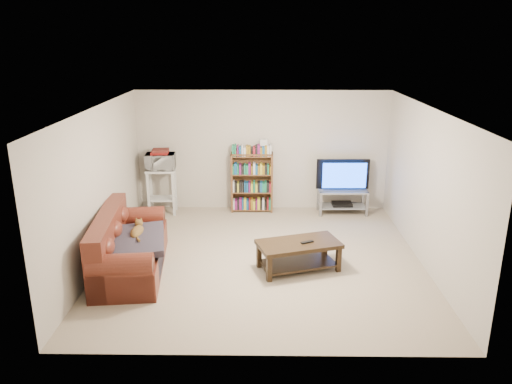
{
  "coord_description": "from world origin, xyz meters",
  "views": [
    {
      "loc": [
        0.0,
        -7.26,
        3.43
      ],
      "look_at": [
        -0.1,
        0.4,
        1.0
      ],
      "focal_mm": 35.0,
      "sensor_mm": 36.0,
      "label": 1
    }
  ],
  "objects_px": {
    "sofa": "(126,250)",
    "bookshelf": "(252,181)",
    "tv_stand": "(342,197)",
    "coffee_table": "(299,250)"
  },
  "relations": [
    {
      "from": "sofa",
      "to": "coffee_table",
      "type": "xyz_separation_m",
      "value": [
        2.61,
        0.05,
        -0.01
      ]
    },
    {
      "from": "tv_stand",
      "to": "bookshelf",
      "type": "height_order",
      "value": "bookshelf"
    },
    {
      "from": "bookshelf",
      "to": "sofa",
      "type": "bearing_deg",
      "value": -124.79
    },
    {
      "from": "coffee_table",
      "to": "bookshelf",
      "type": "bearing_deg",
      "value": 88.29
    },
    {
      "from": "sofa",
      "to": "tv_stand",
      "type": "distance_m",
      "value": 4.47
    },
    {
      "from": "sofa",
      "to": "tv_stand",
      "type": "bearing_deg",
      "value": 28.83
    },
    {
      "from": "tv_stand",
      "to": "bookshelf",
      "type": "bearing_deg",
      "value": 175.26
    },
    {
      "from": "sofa",
      "to": "bookshelf",
      "type": "xyz_separation_m",
      "value": [
        1.85,
        2.69,
        0.3
      ]
    },
    {
      "from": "sofa",
      "to": "bookshelf",
      "type": "distance_m",
      "value": 3.28
    },
    {
      "from": "sofa",
      "to": "bookshelf",
      "type": "bearing_deg",
      "value": 49.17
    }
  ]
}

